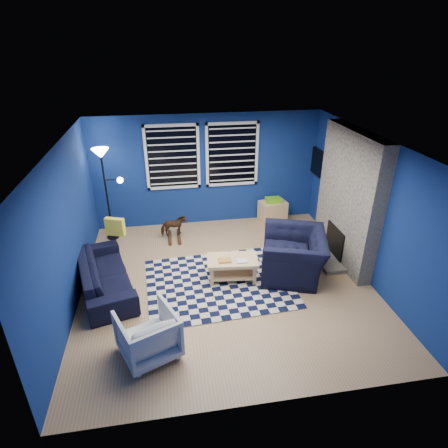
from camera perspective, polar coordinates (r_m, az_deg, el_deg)
name	(u,v)px	position (r m, az deg, el deg)	size (l,w,h in m)	color
floor	(226,282)	(6.75, 0.35, -8.86)	(5.00, 5.00, 0.00)	tan
ceiling	(227,144)	(5.67, 0.42, 12.16)	(5.00, 5.00, 0.00)	white
wall_back	(207,171)	(8.40, -2.55, 8.12)	(5.00, 5.00, 0.00)	navy
wall_left	(66,231)	(6.23, -22.92, -0.98)	(5.00, 5.00, 0.00)	navy
wall_right	(369,209)	(6.94, 21.18, 2.17)	(5.00, 5.00, 0.00)	navy
fireplace	(347,201)	(7.29, 18.29, 3.35)	(0.65, 2.00, 2.50)	gray
window_left	(173,157)	(8.21, -7.85, 10.01)	(1.17, 0.06, 1.42)	black
window_right	(232,155)	(8.34, 1.25, 10.52)	(1.17, 0.06, 1.42)	black
tv	(321,165)	(8.53, 14.60, 8.63)	(0.07, 1.00, 0.58)	black
rug	(219,283)	(6.72, -0.83, -8.93)	(2.50, 2.00, 0.02)	black
sofa	(105,274)	(6.75, -17.72, -7.34)	(0.76, 1.95, 0.57)	black
armchair_big	(293,255)	(6.87, 10.54, -4.60)	(1.09, 1.25, 0.81)	black
armchair_bent	(148,334)	(5.34, -11.52, -16.15)	(0.72, 0.75, 0.68)	gray
rocking_horse	(174,226)	(8.04, -7.68, -0.35)	(0.54, 0.25, 0.46)	#472617
coffee_table	(232,265)	(6.66, 1.27, -6.20)	(0.93, 0.60, 0.44)	#DBBE7B
cabinet	(273,211)	(8.83, 7.41, 1.96)	(0.66, 0.51, 0.59)	#DBBE7B
floor_lamp	(104,166)	(7.88, -17.87, 8.38)	(0.54, 0.33, 1.97)	black
throw_pillow	(115,227)	(7.27, -16.26, -0.40)	(0.36, 0.11, 0.34)	yellow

